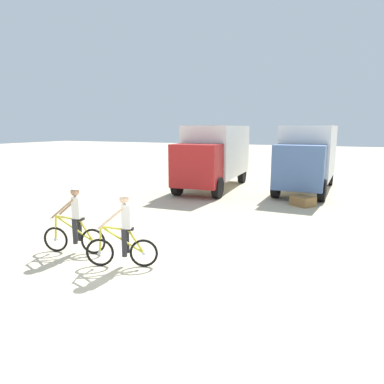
# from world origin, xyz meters

# --- Properties ---
(ground_plane) EXTENTS (120.00, 120.00, 0.00)m
(ground_plane) POSITION_xyz_m (0.00, 0.00, 0.00)
(ground_plane) COLOR beige
(box_truck_white_box) EXTENTS (2.76, 6.88, 3.35)m
(box_truck_white_box) POSITION_xyz_m (-2.20, 11.51, 1.87)
(box_truck_white_box) COLOR white
(box_truck_white_box) RESTS_ON ground
(box_truck_avon_van) EXTENTS (2.45, 6.77, 3.35)m
(box_truck_avon_van) POSITION_xyz_m (2.47, 12.83, 1.87)
(box_truck_avon_van) COLOR white
(box_truck_avon_van) RESTS_ON ground
(cyclist_orange_shirt) EXTENTS (1.68, 0.65, 1.82)m
(cyclist_orange_shirt) POSITION_xyz_m (-1.88, 0.54, 0.85)
(cyclist_orange_shirt) COLOR black
(cyclist_orange_shirt) RESTS_ON ground
(cyclist_cowboy_hat) EXTENTS (1.63, 0.77, 1.82)m
(cyclist_cowboy_hat) POSITION_xyz_m (-0.20, 0.30, 0.85)
(cyclist_cowboy_hat) COLOR black
(cyclist_cowboy_hat) RESTS_ON ground
(supply_crate) EXTENTS (1.11, 1.07, 0.41)m
(supply_crate) POSITION_xyz_m (2.81, 8.85, 0.20)
(supply_crate) COLOR olive
(supply_crate) RESTS_ON ground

